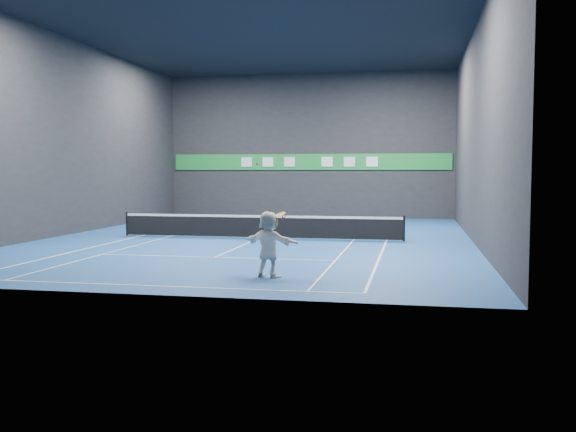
% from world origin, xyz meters
% --- Properties ---
extents(ground, '(26.00, 26.00, 0.00)m').
position_xyz_m(ground, '(0.00, 0.00, 0.00)').
color(ground, navy).
rests_on(ground, ground).
extents(ceiling, '(26.00, 26.00, 0.00)m').
position_xyz_m(ceiling, '(0.00, 0.00, 9.00)').
color(ceiling, black).
rests_on(ceiling, ground).
extents(wall_back, '(18.00, 0.10, 9.00)m').
position_xyz_m(wall_back, '(0.00, 13.00, 4.50)').
color(wall_back, '#232426').
rests_on(wall_back, ground).
extents(wall_front, '(18.00, 0.10, 9.00)m').
position_xyz_m(wall_front, '(0.00, -13.00, 4.50)').
color(wall_front, '#232426').
rests_on(wall_front, ground).
extents(wall_left, '(0.10, 26.00, 9.00)m').
position_xyz_m(wall_left, '(-9.00, 0.00, 4.50)').
color(wall_left, '#232426').
rests_on(wall_left, ground).
extents(wall_right, '(0.10, 26.00, 9.00)m').
position_xyz_m(wall_right, '(9.00, 0.00, 4.50)').
color(wall_right, '#232426').
rests_on(wall_right, ground).
extents(baseline_near, '(10.98, 0.08, 0.01)m').
position_xyz_m(baseline_near, '(0.00, -11.89, 0.00)').
color(baseline_near, white).
rests_on(baseline_near, ground).
extents(baseline_far, '(10.98, 0.08, 0.01)m').
position_xyz_m(baseline_far, '(0.00, 11.89, 0.00)').
color(baseline_far, white).
rests_on(baseline_far, ground).
extents(sideline_doubles_left, '(0.08, 23.78, 0.01)m').
position_xyz_m(sideline_doubles_left, '(-5.49, 0.00, 0.00)').
color(sideline_doubles_left, white).
rests_on(sideline_doubles_left, ground).
extents(sideline_doubles_right, '(0.08, 23.78, 0.01)m').
position_xyz_m(sideline_doubles_right, '(5.49, 0.00, 0.00)').
color(sideline_doubles_right, white).
rests_on(sideline_doubles_right, ground).
extents(sideline_singles_left, '(0.06, 23.78, 0.01)m').
position_xyz_m(sideline_singles_left, '(-4.11, 0.00, 0.00)').
color(sideline_singles_left, white).
rests_on(sideline_singles_left, ground).
extents(sideline_singles_right, '(0.06, 23.78, 0.01)m').
position_xyz_m(sideline_singles_right, '(4.11, 0.00, 0.00)').
color(sideline_singles_right, white).
rests_on(sideline_singles_right, ground).
extents(service_line_near, '(8.23, 0.06, 0.01)m').
position_xyz_m(service_line_near, '(0.00, -6.40, 0.00)').
color(service_line_near, white).
rests_on(service_line_near, ground).
extents(service_line_far, '(8.23, 0.06, 0.01)m').
position_xyz_m(service_line_far, '(0.00, 6.40, 0.00)').
color(service_line_far, white).
rests_on(service_line_far, ground).
extents(center_service_line, '(0.06, 12.80, 0.01)m').
position_xyz_m(center_service_line, '(0.00, 0.00, 0.00)').
color(center_service_line, white).
rests_on(center_service_line, ground).
extents(player, '(1.77, 1.15, 1.83)m').
position_xyz_m(player, '(2.71, -9.99, 0.91)').
color(player, white).
rests_on(player, ground).
extents(tennis_ball, '(0.07, 0.07, 0.07)m').
position_xyz_m(tennis_ball, '(2.39, -9.95, 3.11)').
color(tennis_ball, '#BFCF22').
rests_on(tennis_ball, player).
extents(tennis_net, '(12.50, 0.10, 1.07)m').
position_xyz_m(tennis_net, '(0.00, 0.00, 0.54)').
color(tennis_net, black).
rests_on(tennis_net, ground).
extents(sponsor_banner, '(17.64, 0.11, 1.00)m').
position_xyz_m(sponsor_banner, '(0.00, 12.93, 3.50)').
color(sponsor_banner, '#1D8734').
rests_on(sponsor_banner, wall_back).
extents(tennis_racket, '(0.42, 0.34, 0.47)m').
position_xyz_m(tennis_racket, '(3.03, -9.94, 1.68)').
color(tennis_racket, red).
rests_on(tennis_racket, player).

